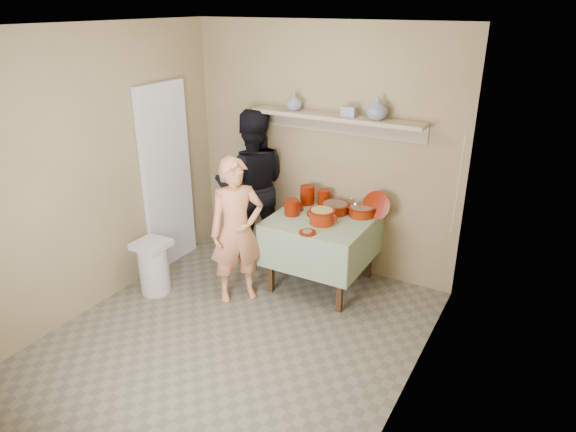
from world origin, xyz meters
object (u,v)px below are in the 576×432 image
Objects in this scene: serving_table at (322,228)px; cazuela_rice at (322,215)px; person_cook at (237,231)px; trash_bin at (154,266)px; person_helper at (252,186)px.

cazuela_rice is (0.06, -0.14, 0.20)m from serving_table.
person_cook is 2.59× the size of trash_bin.
serving_table is at bearing 34.14° from trash_bin.
person_helper reaches higher than person_cook.
serving_table is 1.74m from trash_bin.
person_helper reaches higher than serving_table.
serving_table is 2.95× the size of cazuela_rice.
person_helper is 1.76× the size of serving_table.
person_helper is at bearing 66.26° from person_cook.
person_cook is at bearing 22.29° from trash_bin.
person_cook is at bearing -143.70° from cazuela_rice.
person_helper is at bearing 160.51° from cazuela_rice.
trash_bin is at bearing 36.37° from person_helper.
person_cook is at bearing 80.03° from person_helper.
person_cook is 4.39× the size of cazuela_rice.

